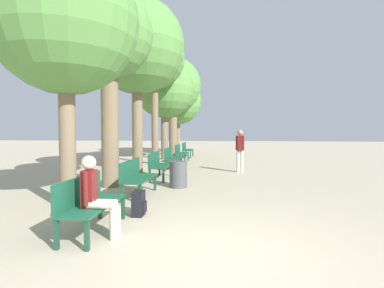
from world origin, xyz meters
TOP-DOWN VIEW (x-y plane):
  - ground_plane at (0.00, 0.00)m, footprint 80.00×80.00m
  - bench_row_0 at (-1.92, 0.66)m, footprint 0.52×1.54m
  - bench_row_1 at (-1.92, 3.28)m, footprint 0.52×1.54m
  - bench_row_2 at (-1.92, 5.89)m, footprint 0.52×1.54m
  - bench_row_3 at (-1.92, 8.51)m, footprint 0.52×1.54m
  - bench_row_4 at (-1.92, 11.12)m, footprint 0.52×1.54m
  - bench_row_5 at (-1.92, 13.73)m, footprint 0.52×1.54m
  - tree_row_0 at (-2.98, 2.02)m, footprint 2.97×2.97m
  - tree_row_1 at (-2.98, 4.38)m, footprint 2.47×2.47m
  - tree_row_2 at (-2.98, 7.13)m, footprint 3.55×3.55m
  - tree_row_3 at (-2.98, 10.08)m, footprint 2.85×2.85m
  - tree_row_4 at (-2.98, 12.41)m, footprint 3.25×3.25m
  - tree_row_5 at (-2.98, 15.27)m, footprint 3.62×3.62m
  - tree_row_6 at (-2.98, 17.39)m, footprint 3.34×3.34m
  - person_seated at (-1.68, 0.43)m, footprint 0.56×0.32m
  - backpack at (-1.37, 1.62)m, footprint 0.24×0.30m
  - pedestrian_near at (0.87, 7.69)m, footprint 0.33×0.24m
  - trash_bin at (-1.04, 4.47)m, footprint 0.50×0.50m

SIDE VIEW (x-z plane):
  - ground_plane at x=0.00m, z-range 0.00..0.00m
  - backpack at x=-1.37m, z-range 0.00..0.47m
  - trash_bin at x=-1.04m, z-range 0.00..0.74m
  - bench_row_0 at x=-1.92m, z-range 0.07..0.95m
  - bench_row_1 at x=-1.92m, z-range 0.07..0.95m
  - bench_row_2 at x=-1.92m, z-range 0.07..0.95m
  - bench_row_3 at x=-1.92m, z-range 0.07..0.95m
  - bench_row_4 at x=-1.92m, z-range 0.07..0.95m
  - bench_row_5 at x=-1.92m, z-range 0.07..0.95m
  - person_seated at x=-1.68m, z-range 0.04..1.29m
  - pedestrian_near at x=0.87m, z-range 0.12..1.75m
  - tree_row_6 at x=-2.98m, z-range 0.98..6.33m
  - tree_row_0 at x=-2.98m, z-range 1.14..6.45m
  - tree_row_4 at x=-2.98m, z-range 1.11..6.64m
  - tree_row_1 at x=-2.98m, z-range 1.40..6.93m
  - tree_row_5 at x=-2.98m, z-range 1.28..7.56m
  - tree_row_2 at x=-2.98m, z-range 1.45..7.96m
  - tree_row_3 at x=-2.98m, z-range 1.72..8.13m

